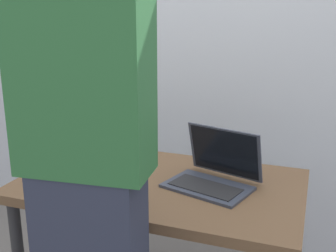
# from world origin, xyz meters

# --- Properties ---
(desk) EXTENTS (1.21, 0.72, 0.75)m
(desk) POSITION_xyz_m (0.00, 0.00, 0.66)
(desk) COLOR brown
(desk) RESTS_ON ground
(laptop) EXTENTS (0.41, 0.36, 0.23)m
(laptop) POSITION_xyz_m (0.23, 0.04, 0.80)
(laptop) COLOR #383D4C
(laptop) RESTS_ON desk
(beer_bottle_brown) EXTENTS (0.07, 0.07, 0.32)m
(beer_bottle_brown) POSITION_xyz_m (-0.36, 0.15, 0.87)
(beer_bottle_brown) COLOR brown
(beer_bottle_brown) RESTS_ON desk
(beer_bottle_dark) EXTENTS (0.08, 0.08, 0.27)m
(beer_bottle_dark) POSITION_xyz_m (-0.52, 0.25, 0.85)
(beer_bottle_dark) COLOR #333333
(beer_bottle_dark) RESTS_ON desk
(beer_bottle_green) EXTENTS (0.07, 0.07, 0.28)m
(beer_bottle_green) POSITION_xyz_m (-0.45, 0.18, 0.85)
(beer_bottle_green) COLOR #472B14
(beer_bottle_green) RESTS_ON desk
(person_figure) EXTENTS (0.41, 0.29, 1.87)m
(person_figure) POSITION_xyz_m (-0.03, -0.55, 0.97)
(person_figure) COLOR #2D3347
(person_figure) RESTS_ON ground
(coffee_mug) EXTENTS (0.12, 0.08, 0.11)m
(coffee_mug) POSITION_xyz_m (-0.08, -0.25, 0.80)
(coffee_mug) COLOR #BF4C33
(coffee_mug) RESTS_ON desk
(back_wall) EXTENTS (6.00, 0.10, 2.60)m
(back_wall) POSITION_xyz_m (0.00, 0.87, 1.30)
(back_wall) COLOR silver
(back_wall) RESTS_ON ground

